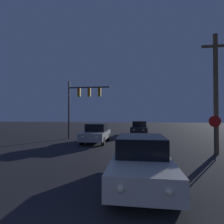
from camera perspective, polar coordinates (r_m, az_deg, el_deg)
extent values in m
cube|color=beige|center=(6.66, 9.50, -16.66)|extent=(2.01, 4.59, 0.67)
cube|color=black|center=(6.74, 9.42, -10.61)|extent=(1.70, 2.06, 0.68)
cylinder|color=black|center=(5.54, 20.44, -23.60)|extent=(0.22, 0.70, 0.70)
cylinder|color=black|center=(5.47, -0.58, -23.94)|extent=(0.22, 0.70, 0.70)
cylinder|color=black|center=(8.19, 15.90, -16.07)|extent=(0.22, 0.70, 0.70)
cylinder|color=black|center=(8.15, 2.44, -16.18)|extent=(0.22, 0.70, 0.70)
sphere|color=#F9EFC6|center=(4.51, 18.12, -23.53)|extent=(0.18, 0.18, 0.18)
sphere|color=#F9EFC6|center=(4.46, 2.75, -23.82)|extent=(0.18, 0.18, 0.18)
cube|color=#99999E|center=(16.05, -5.22, -7.44)|extent=(2.04, 4.60, 0.67)
cube|color=black|center=(16.21, -5.04, -4.99)|extent=(1.72, 2.07, 0.68)
cylinder|color=black|center=(14.53, -2.88, -9.45)|extent=(0.23, 0.70, 0.70)
cylinder|color=black|center=(14.96, -9.91, -9.19)|extent=(0.23, 0.70, 0.70)
cylinder|color=black|center=(17.31, -1.18, -8.09)|extent=(0.23, 0.70, 0.70)
cylinder|color=black|center=(17.67, -7.14, -7.94)|extent=(0.23, 0.70, 0.70)
sphere|color=#F9EFC6|center=(13.68, -5.09, -8.28)|extent=(0.18, 0.18, 0.18)
sphere|color=#F9EFC6|center=(13.96, -9.54, -8.12)|extent=(0.18, 0.18, 0.18)
cube|color=black|center=(22.79, 9.03, -5.53)|extent=(2.32, 4.71, 0.67)
cube|color=black|center=(22.97, 9.05, -3.81)|extent=(1.84, 2.17, 0.68)
cylinder|color=black|center=(21.37, 11.31, -6.72)|extent=(0.27, 0.71, 0.70)
cylinder|color=black|center=(21.48, 6.36, -6.71)|extent=(0.27, 0.71, 0.70)
cylinder|color=black|center=(24.20, 11.39, -6.05)|extent=(0.27, 0.71, 0.70)
cylinder|color=black|center=(24.29, 7.02, -6.04)|extent=(0.27, 0.71, 0.70)
sphere|color=#F9EFC6|center=(20.46, 10.23, -5.85)|extent=(0.18, 0.18, 0.18)
sphere|color=#F9EFC6|center=(20.52, 7.14, -5.84)|extent=(0.18, 0.18, 0.18)
cylinder|color=#2D2D2D|center=(19.04, -13.88, 0.74)|extent=(0.18, 0.18, 6.11)
cube|color=#2D2D2D|center=(18.55, -7.45, 7.97)|extent=(4.41, 0.12, 0.12)
cube|color=#A57F14|center=(18.80, -10.71, 6.30)|extent=(0.28, 0.28, 0.90)
cylinder|color=red|center=(18.69, -10.86, 6.97)|extent=(0.20, 0.02, 0.20)
cube|color=#A57F14|center=(18.48, -7.46, 6.41)|extent=(0.28, 0.28, 0.90)
cylinder|color=red|center=(18.37, -7.58, 7.10)|extent=(0.20, 0.02, 0.20)
cube|color=#A57F14|center=(18.22, -4.09, 6.51)|extent=(0.28, 0.28, 0.90)
cylinder|color=red|center=(18.11, -4.19, 7.21)|extent=(0.20, 0.02, 0.20)
cylinder|color=#2D2D2D|center=(11.14, 30.55, -7.34)|extent=(0.07, 0.07, 2.45)
cylinder|color=red|center=(11.05, 30.55, -2.65)|extent=(0.63, 0.03, 0.63)
cylinder|color=brown|center=(12.98, 30.81, 5.11)|extent=(0.28, 0.28, 7.67)
cube|color=brown|center=(13.64, 30.69, 18.04)|extent=(1.65, 0.14, 0.14)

